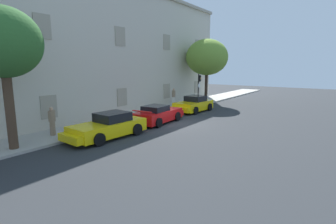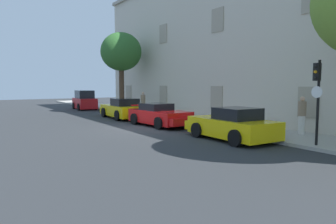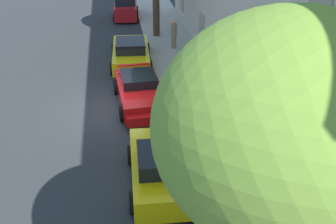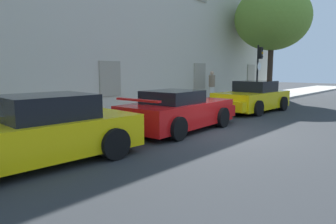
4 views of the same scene
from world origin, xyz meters
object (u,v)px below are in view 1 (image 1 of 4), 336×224
Objects in this scene: pedestrian_admiring at (52,121)px; pedestrian_strolling at (174,97)px; traffic_light at (199,84)px; sportscar_yellow_flank at (159,114)px; tree_midblock at (3,43)px; sportscar_red_lead at (106,127)px; sportscar_white_middle at (193,105)px; tree_near_kerb at (207,57)px.

pedestrian_strolling is (13.98, 0.77, 0.04)m from pedestrian_admiring.
sportscar_yellow_flank is at bearing -170.84° from traffic_light.
tree_midblock is at bearing -163.62° from pedestrian_admiring.
sportscar_red_lead is 1.08× the size of sportscar_yellow_flank.
tree_midblock reaches higher than pedestrian_strolling.
tree_midblock is (-15.06, 1.62, 4.60)m from sportscar_white_middle.
pedestrian_strolling reaches higher than pedestrian_admiring.
sportscar_red_lead is 2.86× the size of pedestrian_strolling.
tree_midblock is 4.00× the size of pedestrian_admiring.
sportscar_white_middle is 15.83m from tree_midblock.
sportscar_red_lead reaches higher than sportscar_white_middle.
sportscar_red_lead is 10.77m from sportscar_white_middle.
pedestrian_admiring is (2.54, 0.75, -4.23)m from tree_midblock.
sportscar_yellow_flank is 2.75× the size of pedestrian_admiring.
tree_near_kerb is 5.99m from pedestrian_strolling.
sportscar_yellow_flank is 7.49m from pedestrian_admiring.
traffic_light is (-2.14, -0.25, -2.79)m from tree_near_kerb.
tree_near_kerb reaches higher than tree_midblock.
tree_midblock reaches higher than sportscar_red_lead.
sportscar_yellow_flank is 9.15m from traffic_light.
pedestrian_admiring is (-12.52, 2.37, 0.37)m from sportscar_white_middle.
sportscar_yellow_flank is at bearing -154.18° from pedestrian_strolling.
pedestrian_strolling is (-4.03, 1.70, -4.09)m from tree_near_kerb.
tree_near_kerb reaches higher than pedestrian_strolling.
sportscar_yellow_flank is at bearing 0.83° from sportscar_red_lead.
sportscar_white_middle is at bearing 2.46° from sportscar_yellow_flank.
tree_near_kerb is 1.03× the size of tree_midblock.
tree_midblock reaches higher than sportscar_yellow_flank.
sportscar_white_middle is at bearing -10.72° from pedestrian_admiring.
sportscar_white_middle is 12.75m from pedestrian_admiring.
pedestrian_strolling is (-1.89, 1.95, -1.30)m from traffic_light.
tree_near_kerb is 18.51m from pedestrian_admiring.
pedestrian_strolling is at bearing 25.82° from sportscar_yellow_flank.
tree_near_kerb is at bearing 14.68° from sportscar_white_middle.
pedestrian_admiring is 14.00m from pedestrian_strolling.
tree_near_kerb is at bearing -2.96° from pedestrian_admiring.
sportscar_red_lead is 5.25m from sportscar_yellow_flank.
sportscar_red_lead is 3.23m from pedestrian_admiring.
traffic_light reaches higher than pedestrian_strolling.
tree_near_kerb reaches higher than pedestrian_admiring.
tree_near_kerb is 3.52m from traffic_light.
pedestrian_strolling is (12.23, 3.45, 0.40)m from sportscar_red_lead.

